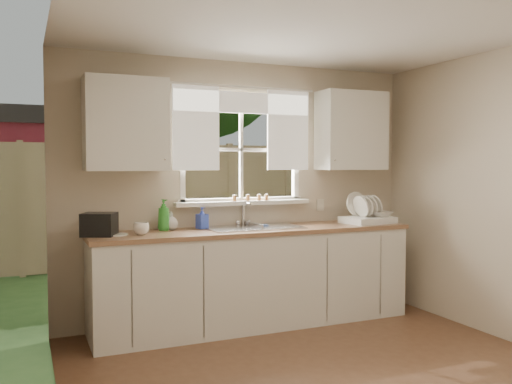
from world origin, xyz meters
name	(u,v)px	position (x,y,z in m)	size (l,w,h in m)	color
room_walls	(364,207)	(0.00, -0.07, 1.24)	(3.62, 4.02, 2.50)	beige
ceiling	(360,7)	(0.00, 0.00, 2.50)	(3.60, 4.00, 0.02)	silver
window	(242,166)	(0.00, 2.00, 1.49)	(1.38, 0.16, 1.06)	white
curtains	(244,120)	(0.00, 1.95, 1.93)	(1.50, 0.03, 0.81)	white
base_cabinets	(255,279)	(0.00, 1.68, 0.43)	(3.00, 0.62, 0.87)	silver
countertop	(255,230)	(0.00, 1.68, 0.89)	(3.04, 0.65, 0.04)	#8B6445
upper_cabinet_left	(126,124)	(-1.15, 1.82, 1.85)	(0.70, 0.33, 0.80)	silver
upper_cabinet_right	(351,131)	(1.15, 1.82, 1.85)	(0.70, 0.33, 0.80)	silver
wall_outlet	(320,205)	(0.88, 1.99, 1.08)	(0.08, 0.01, 0.12)	beige
sill_jars	(252,198)	(0.08, 1.94, 1.18)	(0.38, 0.04, 0.06)	brown
backyard	(153,71)	(0.58, 8.42, 3.46)	(20.00, 10.00, 6.13)	#335421
sink	(253,235)	(0.00, 1.71, 0.84)	(0.88, 0.52, 0.40)	#B7B7BC
dish_rack	(367,216)	(1.22, 1.64, 0.98)	(0.52, 0.41, 0.31)	white
bowl	(381,214)	(1.36, 1.59, 1.00)	(0.22, 0.22, 0.05)	white
soap_bottle_a	(164,215)	(-0.82, 1.85, 1.05)	(0.11, 0.11, 0.28)	green
soap_bottle_b	(202,218)	(-0.46, 1.84, 1.01)	(0.09, 0.09, 0.20)	blue
soap_bottle_c	(171,221)	(-0.75, 1.87, 0.99)	(0.13, 0.13, 0.17)	#EFE2C5
saucer	(116,235)	(-1.27, 1.69, 0.92)	(0.19, 0.19, 0.01)	white
cup	(141,229)	(-1.07, 1.62, 0.96)	(0.13, 0.13, 0.10)	white
black_appliance	(99,224)	(-1.40, 1.70, 1.01)	(0.26, 0.23, 0.19)	black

